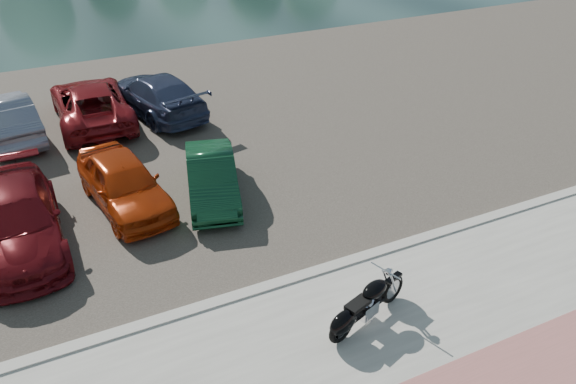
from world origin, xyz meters
name	(u,v)px	position (x,y,z in m)	size (l,w,h in m)	color
ground	(361,332)	(0.00, 0.00, 0.00)	(200.00, 200.00, 0.00)	#595447
promenade	(389,364)	(0.00, -1.00, 0.05)	(60.00, 6.00, 0.10)	#A19F98
kerb	(316,272)	(0.00, 2.00, 0.07)	(60.00, 0.30, 0.14)	#A19F98
parking_lot	(199,126)	(0.00, 11.00, 0.02)	(60.00, 18.00, 0.04)	#3E3832
motorcycle	(361,308)	(0.01, 0.10, 0.56)	(2.25, 1.05, 1.05)	black
car_3	(17,220)	(-6.10, 6.16, 0.76)	(2.00, 4.93, 1.43)	#5B0D12
car_4	(124,183)	(-3.38, 6.85, 0.75)	(1.67, 4.16, 1.42)	#B2320B
car_5	(212,177)	(-1.08, 6.25, 0.66)	(1.32, 3.78, 1.25)	#114026
car_9	(8,118)	(-6.05, 12.80, 0.78)	(1.56, 4.47, 1.47)	slate
car_10	(91,103)	(-3.33, 12.90, 0.77)	(2.42, 5.26, 1.46)	maroon
car_11	(157,94)	(-1.00, 12.70, 0.77)	(2.05, 5.04, 1.46)	#2A3352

